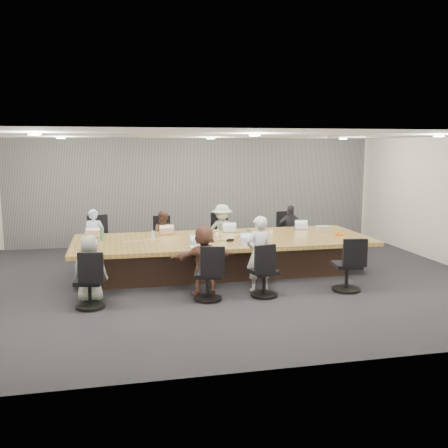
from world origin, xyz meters
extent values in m
cube|color=#222327|center=(0.00, 0.00, 0.00)|extent=(10.00, 8.00, 0.00)
cube|color=white|center=(0.00, 0.00, 2.80)|extent=(10.00, 8.00, 0.00)
cube|color=beige|center=(0.00, 4.00, 1.40)|extent=(10.00, 0.00, 2.80)
cube|color=beige|center=(0.00, -4.00, 1.40)|extent=(10.00, 0.00, 2.80)
cube|color=slate|center=(0.00, 3.92, 1.40)|extent=(9.80, 0.04, 2.80)
cube|color=#342119|center=(0.00, 0.50, 0.33)|extent=(4.80, 1.40, 0.66)
cube|color=olive|center=(0.00, 0.50, 0.70)|extent=(6.00, 2.20, 0.08)
imported|color=silver|center=(-2.61, 1.85, 0.62)|extent=(0.50, 0.39, 1.24)
cube|color=#8C6647|center=(-2.61, 1.30, 0.75)|extent=(0.32, 0.23, 0.02)
imported|color=#4C3326|center=(-1.06, 1.85, 0.58)|extent=(0.62, 0.52, 1.16)
cube|color=#8C6647|center=(-1.06, 1.30, 0.75)|extent=(0.35, 0.26, 0.02)
imported|color=#9EAF9B|center=(0.28, 1.85, 0.63)|extent=(0.90, 0.63, 1.27)
cube|color=#B2B2B7|center=(0.28, 1.30, 0.75)|extent=(0.31, 0.22, 0.02)
imported|color=#25252B|center=(1.93, 1.85, 0.61)|extent=(0.74, 0.37, 1.22)
cube|color=#B2B2B7|center=(1.93, 1.30, 0.75)|extent=(0.32, 0.24, 0.02)
imported|color=gray|center=(-2.58, -0.85, 0.57)|extent=(0.62, 0.47, 1.15)
cube|color=#8C6647|center=(-2.58, -0.30, 0.75)|extent=(0.30, 0.22, 0.02)
imported|color=brown|center=(-0.63, -0.85, 0.63)|extent=(1.20, 0.49, 1.26)
cube|color=#B2B2B7|center=(-0.63, -0.30, 0.75)|extent=(0.36, 0.27, 0.02)
imported|color=silver|center=(0.37, -0.85, 0.69)|extent=(0.55, 0.40, 1.38)
cube|color=#B2B2B7|center=(0.37, -0.30, 0.75)|extent=(0.36, 0.26, 0.02)
cylinder|color=#3E7D48|center=(-2.41, 0.74, 0.88)|extent=(0.08, 0.08, 0.27)
cylinder|color=#3E7D48|center=(0.42, 0.05, 0.86)|extent=(0.08, 0.08, 0.25)
cylinder|color=silver|center=(-1.42, 0.50, 0.84)|extent=(0.08, 0.08, 0.20)
cylinder|color=white|center=(-0.08, 0.69, 0.78)|extent=(0.08, 0.08, 0.09)
cylinder|color=white|center=(1.10, 0.73, 0.79)|extent=(0.08, 0.08, 0.09)
cylinder|color=brown|center=(-2.65, 0.22, 0.80)|extent=(0.11, 0.11, 0.11)
cube|color=black|center=(-0.54, 0.37, 0.76)|extent=(0.18, 0.14, 0.03)
cube|color=black|center=(0.62, 0.63, 0.76)|extent=(0.17, 0.12, 0.03)
cube|color=black|center=(0.07, 0.13, 0.77)|extent=(0.15, 0.05, 0.05)
cube|color=#A8A087|center=(2.28, 0.71, 0.81)|extent=(0.29, 0.20, 0.14)
cube|color=#EA5E05|center=(2.49, 0.29, 0.76)|extent=(0.21, 0.18, 0.04)
camera|label=1|loc=(-2.13, -9.29, 2.61)|focal=40.00mm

